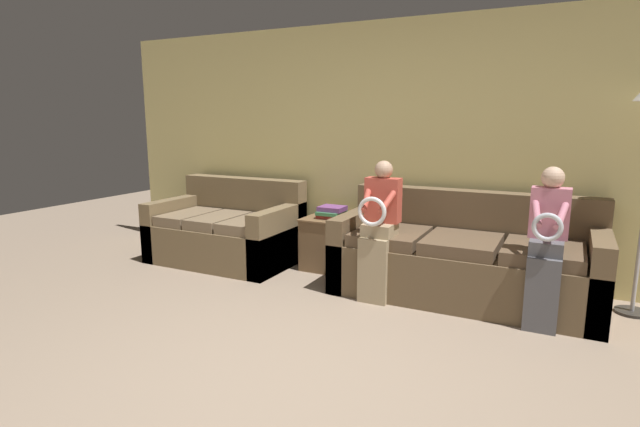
{
  "coord_description": "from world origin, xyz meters",
  "views": [
    {
      "loc": [
        1.37,
        -2.2,
        1.59
      ],
      "look_at": [
        -0.56,
        1.64,
        0.76
      ],
      "focal_mm": 28.0,
      "sensor_mm": 36.0,
      "label": 1
    }
  ],
  "objects_px": {
    "couch_side": "(227,233)",
    "child_left_seated": "(379,225)",
    "child_right_seated": "(547,240)",
    "couch_main": "(464,260)",
    "book_stack": "(332,212)",
    "side_shelf": "(331,242)"
  },
  "relations": [
    {
      "from": "couch_main",
      "to": "child_left_seated",
      "type": "distance_m",
      "value": 0.85
    },
    {
      "from": "couch_side",
      "to": "child_right_seated",
      "type": "xyz_separation_m",
      "value": [
        3.27,
        -0.38,
        0.36
      ]
    },
    {
      "from": "book_stack",
      "to": "couch_side",
      "type": "bearing_deg",
      "value": -168.05
    },
    {
      "from": "couch_side",
      "to": "side_shelf",
      "type": "distance_m",
      "value": 1.2
    },
    {
      "from": "child_right_seated",
      "to": "book_stack",
      "type": "distance_m",
      "value": 2.19
    },
    {
      "from": "couch_side",
      "to": "child_right_seated",
      "type": "height_order",
      "value": "child_right_seated"
    },
    {
      "from": "child_left_seated",
      "to": "side_shelf",
      "type": "bearing_deg",
      "value": 140.11
    },
    {
      "from": "couch_main",
      "to": "side_shelf",
      "type": "distance_m",
      "value": 1.45
    },
    {
      "from": "couch_main",
      "to": "couch_side",
      "type": "height_order",
      "value": "couch_main"
    },
    {
      "from": "couch_main",
      "to": "side_shelf",
      "type": "xyz_separation_m",
      "value": [
        -1.43,
        0.23,
        -0.05
      ]
    },
    {
      "from": "child_left_seated",
      "to": "couch_side",
      "type": "bearing_deg",
      "value": 168.74
    },
    {
      "from": "child_right_seated",
      "to": "side_shelf",
      "type": "relative_size",
      "value": 2.23
    },
    {
      "from": "couch_side",
      "to": "side_shelf",
      "type": "height_order",
      "value": "couch_side"
    },
    {
      "from": "child_left_seated",
      "to": "book_stack",
      "type": "xyz_separation_m",
      "value": [
        -0.75,
        0.64,
        -0.06
      ]
    },
    {
      "from": "child_left_seated",
      "to": "couch_main",
      "type": "bearing_deg",
      "value": 30.85
    },
    {
      "from": "side_shelf",
      "to": "book_stack",
      "type": "height_order",
      "value": "book_stack"
    },
    {
      "from": "child_right_seated",
      "to": "couch_side",
      "type": "bearing_deg",
      "value": 173.36
    },
    {
      "from": "child_right_seated",
      "to": "book_stack",
      "type": "xyz_separation_m",
      "value": [
        -2.09,
        0.63,
        -0.07
      ]
    },
    {
      "from": "couch_side",
      "to": "child_left_seated",
      "type": "height_order",
      "value": "child_left_seated"
    },
    {
      "from": "couch_side",
      "to": "child_left_seated",
      "type": "distance_m",
      "value": 2.0
    },
    {
      "from": "couch_main",
      "to": "book_stack",
      "type": "bearing_deg",
      "value": 170.6
    },
    {
      "from": "child_left_seated",
      "to": "side_shelf",
      "type": "relative_size",
      "value": 2.22
    }
  ]
}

